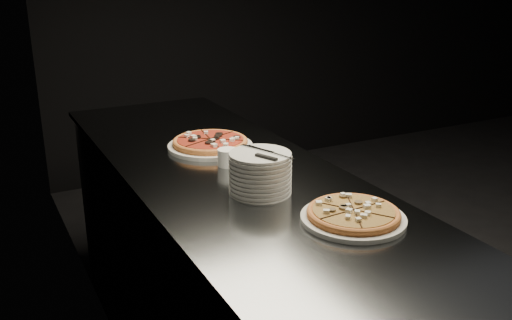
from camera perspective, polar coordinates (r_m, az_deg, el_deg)
name	(u,v)px	position (r m, az deg, el deg)	size (l,w,h in m)	color
wall_left	(126,46)	(1.79, -12.91, 11.04)	(0.02, 5.00, 2.80)	black
counter	(239,287)	(2.24, -1.68, -12.63)	(0.74, 2.44, 0.92)	slate
pizza_mushroom	(353,215)	(1.70, 9.71, -5.43)	(0.31, 0.31, 0.04)	white
pizza_tomato	(210,143)	(2.33, -4.60, 1.69)	(0.40, 0.40, 0.04)	white
plate_stack	(260,173)	(1.86, 0.42, -1.29)	(0.20, 0.20, 0.14)	white
cutlery	(265,153)	(1.83, 0.88, 0.69)	(0.08, 0.22, 0.01)	#AFB2B6
ramekin	(227,157)	(2.12, -2.88, 0.31)	(0.07, 0.07, 0.06)	white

